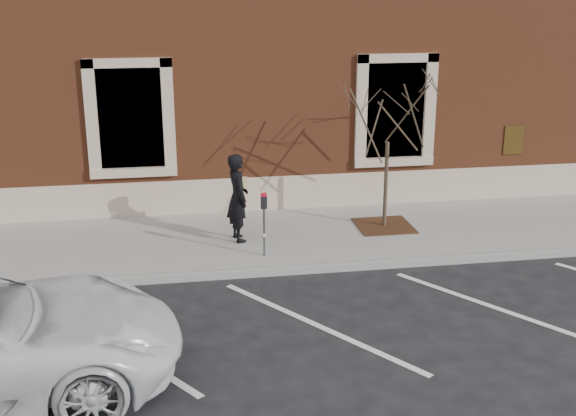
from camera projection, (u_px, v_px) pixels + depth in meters
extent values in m
plane|color=#28282B|center=(293.00, 273.00, 13.63)|extent=(120.00, 120.00, 0.00)
cube|color=#A19F97|center=(279.00, 238.00, 15.25)|extent=(40.00, 3.50, 0.15)
cube|color=#9E9E99|center=(294.00, 270.00, 13.56)|extent=(40.00, 0.12, 0.15)
cube|color=brown|center=(245.00, 29.00, 19.70)|extent=(40.00, 8.50, 8.00)
cube|color=#C0AA93|center=(267.00, 193.00, 16.78)|extent=(40.00, 0.06, 0.80)
cube|color=black|center=(131.00, 117.00, 15.86)|extent=(1.40, 0.30, 2.20)
cube|color=#C0AA93|center=(134.00, 172.00, 16.07)|extent=(1.90, 0.20, 0.20)
cube|color=black|center=(393.00, 109.00, 16.80)|extent=(1.40, 0.30, 2.20)
cube|color=#C0AA93|center=(393.00, 161.00, 17.01)|extent=(1.90, 0.20, 0.20)
imported|color=black|center=(238.00, 198.00, 14.65)|extent=(0.56, 0.74, 1.82)
cylinder|color=#595B60|center=(264.00, 232.00, 13.93)|extent=(0.04, 0.04, 0.96)
cube|color=black|center=(264.00, 202.00, 13.75)|extent=(0.12, 0.09, 0.25)
cube|color=red|center=(264.00, 195.00, 13.70)|extent=(0.11, 0.08, 0.06)
cube|color=white|center=(264.00, 235.00, 13.90)|extent=(0.05, 0.00, 0.07)
cube|color=#462516|center=(384.00, 226.00, 15.73)|extent=(1.18, 1.18, 0.03)
cylinder|color=#4A3F2D|center=(386.00, 185.00, 15.45)|extent=(0.08, 0.08, 1.88)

